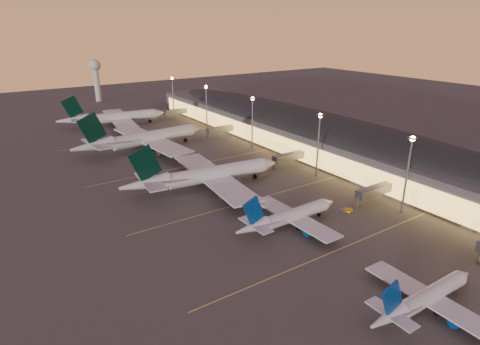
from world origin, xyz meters
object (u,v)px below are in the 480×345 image
object	(u,v)px
airliner_wide_near	(205,176)
baggage_tug_c	(347,211)
airliner_wide_far	(113,118)
baggage_tug_a	(462,279)
airliner_narrow_north	(289,217)
airliner_wide_mid	(143,139)
radar_tower	(96,73)
airliner_narrow_south	(424,298)

from	to	relation	value
airliner_wide_near	baggage_tug_c	world-z (taller)	airliner_wide_near
airliner_wide_far	baggage_tug_a	size ratio (longest dim) A/B	17.91
airliner_wide_near	baggage_tug_a	size ratio (longest dim) A/B	17.72
airliner_narrow_north	airliner_wide_mid	size ratio (longest dim) A/B	0.55
airliner_wide_far	baggage_tug_c	world-z (taller)	airliner_wide_far
baggage_tug_a	airliner_wide_near	bearing A→B (deg)	93.97
airliner_wide_mid	baggage_tug_a	bearing A→B (deg)	-85.41
airliner_narrow_north	airliner_wide_far	bearing A→B (deg)	90.50
airliner_wide_mid	airliner_wide_far	distance (m)	56.72
airliner_wide_far	radar_tower	xyz separation A→B (m)	(16.04, 90.13, 16.66)
radar_tower	baggage_tug_a	xyz separation A→B (m)	(5.49, -291.54, -21.42)
airliner_narrow_north	baggage_tug_a	xyz separation A→B (m)	(17.51, -44.19, -3.07)
baggage_tug_a	baggage_tug_c	size ratio (longest dim) A/B	0.87
airliner_wide_near	airliner_wide_mid	bearing A→B (deg)	96.99
airliner_narrow_south	radar_tower	size ratio (longest dim) A/B	1.04
airliner_wide_mid	airliner_wide_far	world-z (taller)	airliner_wide_mid
baggage_tug_c	airliner_narrow_south	bearing A→B (deg)	-85.07
airliner_narrow_north	radar_tower	distance (m)	248.32
airliner_narrow_south	baggage_tug_a	world-z (taller)	airliner_narrow_south
radar_tower	baggage_tug_a	distance (m)	292.38
airliner_narrow_south	airliner_wide_near	size ratio (longest dim) A/B	0.54
airliner_wide_far	baggage_tug_c	bearing A→B (deg)	-73.08
airliner_wide_near	airliner_wide_mid	distance (m)	59.54
baggage_tug_c	airliner_wide_far	bearing A→B (deg)	133.27
airliner_narrow_north	airliner_wide_far	xyz separation A→B (m)	(-4.02, 157.23, 1.69)
airliner_wide_near	radar_tower	world-z (taller)	radar_tower
airliner_narrow_south	radar_tower	world-z (taller)	radar_tower
airliner_narrow_south	baggage_tug_c	size ratio (longest dim) A/B	8.34
airliner_narrow_south	airliner_narrow_north	size ratio (longest dim) A/B	0.89
airliner_narrow_south	airliner_wide_mid	bearing A→B (deg)	93.46
airliner_wide_near	baggage_tug_a	world-z (taller)	airliner_wide_near
airliner_narrow_south	airliner_wide_far	xyz separation A→B (m)	(-3.56, 202.43, 2.09)
radar_tower	airliner_wide_near	bearing A→B (deg)	-95.00
airliner_narrow_south	airliner_narrow_north	xyz separation A→B (m)	(0.46, 45.20, 0.40)
airliner_wide_far	baggage_tug_c	distance (m)	162.20
airliner_narrow_south	radar_tower	xyz separation A→B (m)	(12.47, 292.55, 18.75)
airliner_narrow_north	baggage_tug_a	distance (m)	47.63
airliner_narrow_south	airliner_narrow_north	world-z (taller)	airliner_narrow_north
airliner_wide_far	airliner_narrow_south	bearing A→B (deg)	-81.64
airliner_wide_far	radar_tower	distance (m)	93.04
airliner_narrow_north	radar_tower	bearing A→B (deg)	86.25
airliner_wide_near	baggage_tug_c	xyz separation A→B (m)	(28.93, -43.72, -4.63)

